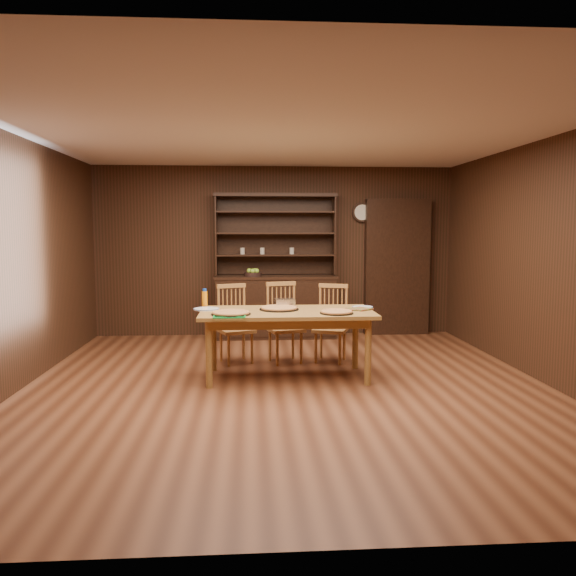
{
  "coord_description": "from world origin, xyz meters",
  "views": [
    {
      "loc": [
        -0.38,
        -5.7,
        1.64
      ],
      "look_at": [
        0.03,
        0.4,
        1.0
      ],
      "focal_mm": 35.0,
      "sensor_mm": 36.0,
      "label": 1
    }
  ],
  "objects": [
    {
      "name": "dining_table",
      "position": [
        0.02,
        0.39,
        0.67
      ],
      "size": [
        1.89,
        0.95,
        0.75
      ],
      "color": "#A37238",
      "rests_on": "floor"
    },
    {
      "name": "plate_left",
      "position": [
        -0.87,
        0.52,
        0.76
      ],
      "size": [
        0.29,
        0.29,
        0.02
      ],
      "color": "white",
      "rests_on": "dining_table"
    },
    {
      "name": "pizza_center",
      "position": [
        -0.06,
        0.47,
        0.77
      ],
      "size": [
        0.44,
        0.44,
        0.04
      ],
      "color": "black",
      "rests_on": "dining_table"
    },
    {
      "name": "fruit_bowl",
      "position": [
        -0.35,
        2.69,
        0.98
      ],
      "size": [
        0.26,
        0.26,
        0.12
      ],
      "color": "black",
      "rests_on": "china_hutch"
    },
    {
      "name": "pot_holder_b",
      "position": [
        0.77,
        0.39,
        0.76
      ],
      "size": [
        0.21,
        0.21,
        0.01
      ],
      "primitive_type": "cube",
      "rotation": [
        0.0,
        0.0,
        -0.1
      ],
      "color": "#AF1425",
      "rests_on": "dining_table"
    },
    {
      "name": "juice_bottle",
      "position": [
        -0.91,
        0.74,
        0.85
      ],
      "size": [
        0.06,
        0.06,
        0.21
      ],
      "color": "orange",
      "rests_on": "dining_table"
    },
    {
      "name": "room_shell",
      "position": [
        0.0,
        0.0,
        1.58
      ],
      "size": [
        6.0,
        6.0,
        6.0
      ],
      "color": "silver",
      "rests_on": "floor"
    },
    {
      "name": "floor",
      "position": [
        0.0,
        0.0,
        0.0
      ],
      "size": [
        6.0,
        6.0,
        0.0
      ],
      "primitive_type": "plane",
      "color": "brown",
      "rests_on": "ground"
    },
    {
      "name": "chair_right",
      "position": [
        0.63,
        1.17,
        0.51
      ],
      "size": [
        0.5,
        0.49,
        0.96
      ],
      "rotation": [
        0.0,
        0.0,
        -0.36
      ],
      "color": "#C48A43",
      "rests_on": "floor"
    },
    {
      "name": "cooling_rack",
      "position": [
        -0.6,
        0.04,
        0.76
      ],
      "size": [
        0.37,
        0.37,
        0.01
      ],
      "primitive_type": null,
      "rotation": [
        0.0,
        0.0,
        -0.19
      ],
      "color": "#0B9636",
      "rests_on": "dining_table"
    },
    {
      "name": "wall_clock",
      "position": [
        1.35,
        2.96,
        1.9
      ],
      "size": [
        0.3,
        0.05,
        0.3
      ],
      "color": "black",
      "rests_on": "room_shell"
    },
    {
      "name": "pizza_right",
      "position": [
        0.53,
        0.14,
        0.77
      ],
      "size": [
        0.35,
        0.35,
        0.04
      ],
      "color": "black",
      "rests_on": "dining_table"
    },
    {
      "name": "chair_center",
      "position": [
        0.02,
        1.17,
        0.52
      ],
      "size": [
        0.5,
        0.48,
        0.99
      ],
      "rotation": [
        0.0,
        0.0,
        0.28
      ],
      "color": "#C48A43",
      "rests_on": "floor"
    },
    {
      "name": "pizza_left",
      "position": [
        -0.59,
        0.14,
        0.77
      ],
      "size": [
        0.41,
        0.41,
        0.04
      ],
      "color": "black",
      "rests_on": "dining_table"
    },
    {
      "name": "doorway",
      "position": [
        1.9,
        2.9,
        1.05
      ],
      "size": [
        1.0,
        0.18,
        2.1
      ],
      "primitive_type": "cube",
      "color": "black",
      "rests_on": "floor"
    },
    {
      "name": "plate_right",
      "position": [
        0.89,
        0.55,
        0.76
      ],
      "size": [
        0.24,
        0.24,
        0.02
      ],
      "color": "white",
      "rests_on": "dining_table"
    },
    {
      "name": "chair_left",
      "position": [
        -0.59,
        1.19,
        0.51
      ],
      "size": [
        0.51,
        0.5,
        0.96
      ],
      "rotation": [
        0.0,
        0.0,
        0.38
      ],
      "color": "#C48A43",
      "rests_on": "floor"
    },
    {
      "name": "china_hutch",
      "position": [
        -0.0,
        2.75,
        0.6
      ],
      "size": [
        1.84,
        0.52,
        2.17
      ],
      "color": "black",
      "rests_on": "floor"
    },
    {
      "name": "foil_dish",
      "position": [
        0.01,
        0.72,
        0.79
      ],
      "size": [
        0.24,
        0.19,
        0.09
      ],
      "primitive_type": "cube",
      "rotation": [
        0.0,
        0.0,
        0.14
      ],
      "color": "white",
      "rests_on": "dining_table"
    },
    {
      "name": "pot_holder_a",
      "position": [
        0.84,
        0.41,
        0.76
      ],
      "size": [
        0.3,
        0.3,
        0.02
      ],
      "primitive_type": "cube",
      "rotation": [
        0.0,
        0.0,
        0.66
      ],
      "color": "#AF1425",
      "rests_on": "dining_table"
    }
  ]
}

